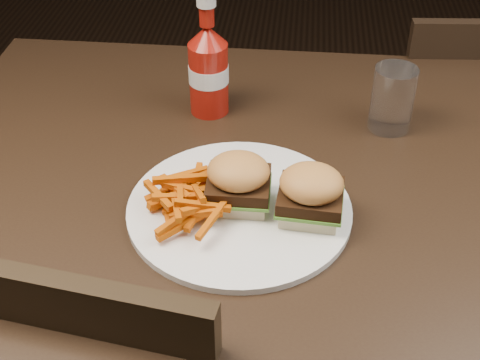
# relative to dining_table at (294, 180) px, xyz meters

# --- Properties ---
(dining_table) EXTENTS (1.20, 0.80, 0.04)m
(dining_table) POSITION_rel_dining_table_xyz_m (0.00, 0.00, 0.00)
(dining_table) COLOR black
(dining_table) RESTS_ON ground
(chair_far) EXTENTS (0.40, 0.40, 0.04)m
(chair_far) POSITION_rel_dining_table_xyz_m (0.37, 0.58, -0.30)
(chair_far) COLOR black
(chair_far) RESTS_ON ground
(plate) EXTENTS (0.32, 0.32, 0.01)m
(plate) POSITION_rel_dining_table_xyz_m (-0.08, -0.11, 0.03)
(plate) COLOR white
(plate) RESTS_ON dining_table
(sandwich_half_a) EXTENTS (0.08, 0.07, 0.02)m
(sandwich_half_a) POSITION_rel_dining_table_xyz_m (-0.08, -0.10, 0.04)
(sandwich_half_a) COLOR beige
(sandwich_half_a) RESTS_ON plate
(sandwich_half_b) EXTENTS (0.08, 0.08, 0.02)m
(sandwich_half_b) POSITION_rel_dining_table_xyz_m (0.02, -0.12, 0.04)
(sandwich_half_b) COLOR beige
(sandwich_half_b) RESTS_ON plate
(fries_pile) EXTENTS (0.16, 0.16, 0.05)m
(fries_pile) POSITION_rel_dining_table_xyz_m (-0.13, -0.12, 0.05)
(fries_pile) COLOR #C03506
(fries_pile) RESTS_ON plate
(ketchup_bottle) EXTENTS (0.08, 0.08, 0.13)m
(ketchup_bottle) POSITION_rel_dining_table_xyz_m (-0.15, 0.16, 0.08)
(ketchup_bottle) COLOR maroon
(ketchup_bottle) RESTS_ON dining_table
(tumbler) EXTENTS (0.09, 0.09, 0.11)m
(tumbler) POSITION_rel_dining_table_xyz_m (0.15, 0.14, 0.08)
(tumbler) COLOR white
(tumbler) RESTS_ON dining_table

